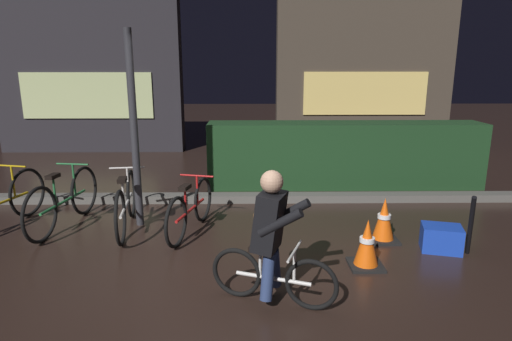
% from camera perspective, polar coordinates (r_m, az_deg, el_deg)
% --- Properties ---
extents(ground_plane, '(40.00, 40.00, 0.00)m').
position_cam_1_polar(ground_plane, '(4.85, -2.31, -12.11)').
color(ground_plane, black).
extents(sidewalk_curb, '(12.00, 0.24, 0.12)m').
position_cam_1_polar(sidewalk_curb, '(6.88, -1.86, -3.63)').
color(sidewalk_curb, '#56544F').
rests_on(sidewalk_curb, ground).
extents(hedge_row, '(4.80, 0.70, 1.14)m').
position_cam_1_polar(hedge_row, '(7.80, 11.57, 2.06)').
color(hedge_row, '#19381C').
rests_on(hedge_row, ground).
extents(storefront_left, '(4.50, 0.54, 4.97)m').
position_cam_1_polar(storefront_left, '(11.55, -21.46, 14.62)').
color(storefront_left, '#262328').
rests_on(storefront_left, ground).
extents(storefront_right, '(4.58, 0.54, 4.51)m').
position_cam_1_polar(storefront_right, '(11.94, 14.14, 13.98)').
color(storefront_right, '#42382D').
rests_on(storefront_right, ground).
extents(street_post, '(0.10, 0.10, 2.57)m').
position_cam_1_polar(street_post, '(5.82, -15.82, 5.02)').
color(street_post, '#2D2D33').
rests_on(street_post, ground).
extents(parked_bike_left_mid, '(0.46, 1.74, 0.81)m').
position_cam_1_polar(parked_bike_left_mid, '(6.28, -24.06, -3.64)').
color(parked_bike_left_mid, black).
rests_on(parked_bike_left_mid, ground).
extents(parked_bike_center_left, '(0.46, 1.69, 0.78)m').
position_cam_1_polar(parked_bike_center_left, '(5.90, -16.79, -4.20)').
color(parked_bike_center_left, black).
rests_on(parked_bike_center_left, ground).
extents(parked_bike_center_right, '(0.50, 1.50, 0.71)m').
position_cam_1_polar(parked_bike_center_right, '(5.61, -8.65, -5.02)').
color(parked_bike_center_right, black).
rests_on(parked_bike_center_right, ground).
extents(traffic_cone_near, '(0.36, 0.36, 0.53)m').
position_cam_1_polar(traffic_cone_near, '(4.81, 14.45, -9.41)').
color(traffic_cone_near, black).
rests_on(traffic_cone_near, ground).
extents(traffic_cone_far, '(0.36, 0.36, 0.55)m').
position_cam_1_polar(traffic_cone_far, '(5.55, 16.56, -6.33)').
color(traffic_cone_far, black).
rests_on(traffic_cone_far, ground).
extents(blue_crate, '(0.51, 0.42, 0.30)m').
position_cam_1_polar(blue_crate, '(5.53, 23.29, -8.24)').
color(blue_crate, '#193DB7').
rests_on(blue_crate, ground).
extents(cyclist, '(1.13, 0.64, 1.25)m').
position_cam_1_polar(cyclist, '(3.88, 2.06, -8.79)').
color(cyclist, black).
rests_on(cyclist, ground).
extents(closed_umbrella, '(0.24, 0.38, 0.79)m').
position_cam_1_polar(closed_umbrella, '(5.32, 26.50, -6.62)').
color(closed_umbrella, black).
rests_on(closed_umbrella, ground).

